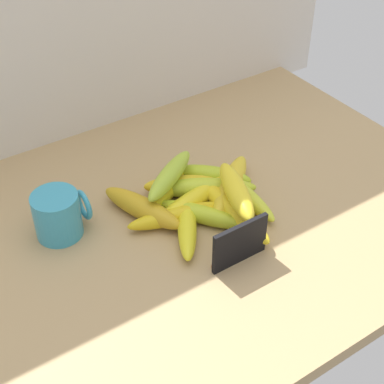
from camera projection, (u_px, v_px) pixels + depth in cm
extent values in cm
cube|color=tan|center=(190.00, 223.00, 110.98)|extent=(110.00, 76.00, 3.00)
cube|color=black|center=(240.00, 243.00, 98.47)|extent=(11.00, 0.80, 8.40)
cube|color=#8E5F41|center=(236.00, 257.00, 101.44)|extent=(9.90, 1.20, 0.60)
cylinder|color=teal|center=(57.00, 215.00, 103.86)|extent=(8.51, 8.51, 8.71)
torus|color=teal|center=(84.00, 205.00, 106.12)|extent=(1.00, 5.88, 5.88)
ellipsoid|color=#AAC027|center=(212.00, 175.00, 117.03)|extent=(13.72, 14.35, 3.84)
ellipsoid|color=yellow|center=(187.00, 227.00, 105.23)|extent=(11.89, 16.04, 3.45)
ellipsoid|color=gold|center=(176.00, 215.00, 107.90)|extent=(19.32, 7.96, 3.44)
ellipsoid|color=gold|center=(182.00, 185.00, 114.64)|extent=(15.17, 10.53, 3.85)
ellipsoid|color=gold|center=(247.00, 196.00, 112.26)|extent=(3.78, 17.05, 3.32)
ellipsoid|color=yellow|center=(164.00, 193.00, 112.72)|extent=(15.35, 10.79, 3.79)
ellipsoid|color=yellow|center=(233.00, 211.00, 108.25)|extent=(4.21, 20.85, 4.10)
ellipsoid|color=gold|center=(142.00, 208.00, 108.85)|extent=(10.31, 18.53, 4.29)
ellipsoid|color=yellow|center=(195.00, 199.00, 111.20)|extent=(20.98, 7.51, 3.75)
ellipsoid|color=#B4C526|center=(201.00, 214.00, 107.97)|extent=(13.25, 16.85, 3.51)
ellipsoid|color=gold|center=(230.00, 187.00, 113.82)|extent=(18.76, 16.33, 4.30)
ellipsoid|color=#B7C72D|center=(204.00, 188.00, 113.68)|extent=(19.56, 14.51, 4.06)
ellipsoid|color=#A1BE33|center=(168.00, 176.00, 110.82)|extent=(16.15, 12.05, 3.62)
ellipsoid|color=yellow|center=(236.00, 191.00, 106.36)|extent=(9.67, 17.54, 4.06)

